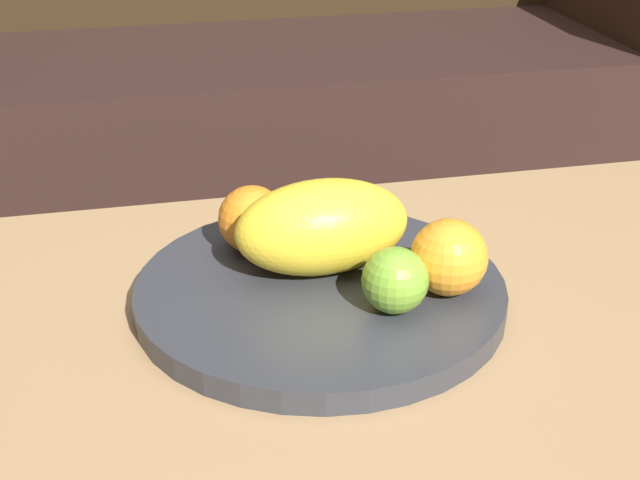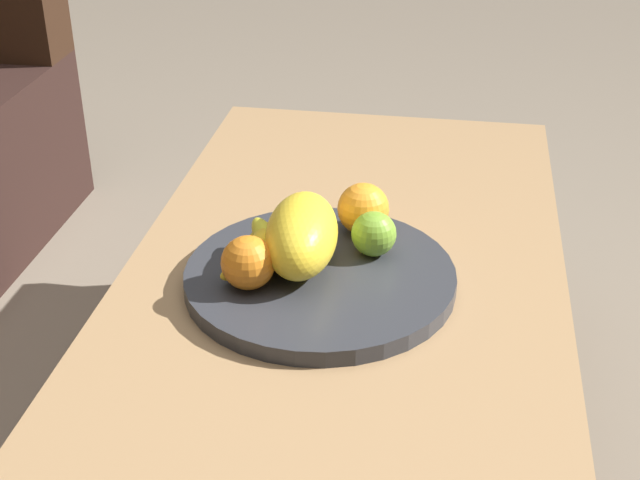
% 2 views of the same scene
% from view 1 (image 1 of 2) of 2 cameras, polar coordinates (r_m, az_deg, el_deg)
% --- Properties ---
extents(coffee_table, '(1.22, 0.65, 0.41)m').
position_cam_1_polar(coffee_table, '(0.98, 3.79, -6.49)').
color(coffee_table, '#A17B52').
rests_on(coffee_table, ground_plane).
extents(couch, '(1.70, 0.70, 0.90)m').
position_cam_1_polar(couch, '(2.14, -2.36, 10.24)').
color(couch, black).
rests_on(couch, ground_plane).
extents(fruit_bowl, '(0.39, 0.39, 0.03)m').
position_cam_1_polar(fruit_bowl, '(0.96, -0.00, -3.33)').
color(fruit_bowl, '#303238').
rests_on(fruit_bowl, coffee_table).
extents(melon_large_front, '(0.19, 0.11, 0.10)m').
position_cam_1_polar(melon_large_front, '(0.96, 0.13, 0.82)').
color(melon_large_front, yellow).
rests_on(melon_large_front, fruit_bowl).
extents(orange_front, '(0.08, 0.08, 0.08)m').
position_cam_1_polar(orange_front, '(1.01, -4.27, 1.31)').
color(orange_front, orange).
rests_on(orange_front, fruit_bowl).
extents(orange_left, '(0.08, 0.08, 0.08)m').
position_cam_1_polar(orange_left, '(0.93, 8.07, -1.07)').
color(orange_left, orange).
rests_on(orange_left, fruit_bowl).
extents(apple_front, '(0.07, 0.07, 0.07)m').
position_cam_1_polar(apple_front, '(0.90, 4.69, -2.53)').
color(apple_front, '#74A82F').
rests_on(apple_front, fruit_bowl).
extents(banana_bunch, '(0.16, 0.12, 0.06)m').
position_cam_1_polar(banana_bunch, '(1.01, -1.65, 0.98)').
color(banana_bunch, yellow).
rests_on(banana_bunch, fruit_bowl).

